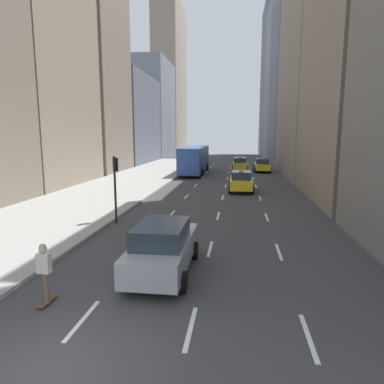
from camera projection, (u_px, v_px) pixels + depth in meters
ground_plane at (47, 374)px, 6.79m from camera, size 160.00×160.00×0.00m
sidewalk_left at (129, 182)px, 34.08m from camera, size 8.00×66.00×0.15m
lane_markings at (224, 191)px, 28.94m from camera, size 5.72×56.00×0.01m
building_row_left at (125, 74)px, 53.27m from camera, size 6.00×92.31×37.05m
building_row_right at (303, 61)px, 45.68m from camera, size 6.00×86.47×33.72m
taxi_lead at (240, 164)px, 45.93m from camera, size 2.02×4.40×1.87m
taxi_second at (241, 181)px, 28.67m from camera, size 2.02×4.40×1.87m
taxi_third at (262, 165)px, 43.95m from camera, size 2.02×4.40×1.87m
sedan_black_near at (163, 247)px, 11.63m from camera, size 2.02×4.65×1.80m
city_bus at (194, 159)px, 42.15m from camera, size 2.80×11.61×3.25m
skateboarder at (44, 271)px, 9.50m from camera, size 0.36×0.80×1.75m
traffic_light_pole at (115, 179)px, 18.12m from camera, size 0.24×0.42×3.60m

